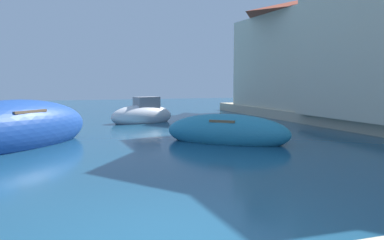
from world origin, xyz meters
TOP-DOWN VIEW (x-y plane):
  - ground at (0.00, 0.00)m, footprint 80.00×80.00m
  - moored_boat_0 at (-2.69, 8.90)m, footprint 5.96×6.13m
  - moored_boat_1 at (4.09, 7.55)m, footprint 4.14×3.95m
  - moored_boat_5 at (2.86, 14.99)m, footprint 3.47×2.05m
  - waterfront_building_annex at (13.00, 15.50)m, footprint 6.11×9.55m

SIDE VIEW (x-z plane):
  - ground at x=0.00m, z-range 0.00..0.00m
  - moored_boat_1 at x=4.09m, z-range -0.28..0.98m
  - moored_boat_5 at x=2.86m, z-range -0.39..1.15m
  - moored_boat_0 at x=-2.69m, z-range -0.43..1.50m
  - waterfront_building_annex at x=13.00m, z-range 0.55..6.89m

